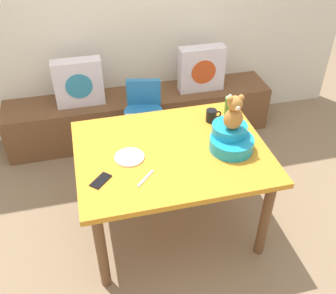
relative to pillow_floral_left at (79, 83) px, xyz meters
The scene contains 14 objects.
ground_plane 1.52m from the pillow_floral_left, 65.66° to the right, with size 8.00×8.00×0.00m, color #8C7256.
window_bench 0.72m from the pillow_floral_left, ahead, with size 2.60×0.44×0.46m, color brown.
pillow_floral_left is the anchor object (origin of this frame).
pillow_floral_right 1.17m from the pillow_floral_left, ahead, with size 0.44×0.15×0.44m.
book_stack 0.58m from the pillow_floral_left, ahead, with size 0.20×0.14×0.09m, color tan.
dining_table 1.36m from the pillow_floral_left, 65.66° to the right, with size 1.31×1.02×0.74m.
highchair 0.68m from the pillow_floral_left, 38.80° to the right, with size 0.39×0.50×0.79m.
infant_seat_teal 1.62m from the pillow_floral_left, 53.69° to the right, with size 0.30×0.33×0.16m.
teddy_bear 1.65m from the pillow_floral_left, 53.70° to the right, with size 0.13×0.12×0.25m.
ketchup_bottle 1.43m from the pillow_floral_left, 39.74° to the right, with size 0.07×0.07×0.18m.
coffee_mug 1.35m from the pillow_floral_left, 45.73° to the right, with size 0.12×0.08×0.09m.
dinner_plate_near 1.28m from the pillow_floral_left, 78.01° to the right, with size 0.20×0.20×0.01m, color white.
cell_phone 1.44m from the pillow_floral_left, 87.77° to the right, with size 0.07×0.14×0.01m, color black.
table_fork 1.52m from the pillow_floral_left, 77.44° to the right, with size 0.02×0.17×0.01m, color silver.
Camera 1 is at (-0.53, -2.04, 2.39)m, focal length 41.79 mm.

